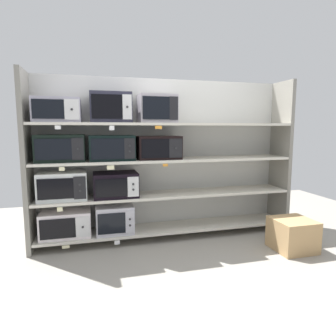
{
  "coord_description": "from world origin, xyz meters",
  "views": [
    {
      "loc": [
        -0.91,
        -3.44,
        1.35
      ],
      "look_at": [
        0.0,
        0.0,
        0.87
      ],
      "focal_mm": 31.33,
      "sensor_mm": 36.0,
      "label": 1
    }
  ],
  "objects_px": {
    "microwave_2": "(63,186)",
    "microwave_3": "(116,184)",
    "microwave_8": "(110,108)",
    "microwave_9": "(157,109)",
    "shipping_carton": "(292,235)",
    "microwave_6": "(159,148)",
    "microwave_5": "(112,148)",
    "microwave_1": "(114,218)",
    "microwave_0": "(66,223)",
    "microwave_4": "(61,148)",
    "microwave_7": "(57,110)"
  },
  "relations": [
    {
      "from": "microwave_2",
      "to": "shipping_carton",
      "type": "bearing_deg",
      "value": -16.9
    },
    {
      "from": "shipping_carton",
      "to": "microwave_8",
      "type": "bearing_deg",
      "value": 158.67
    },
    {
      "from": "microwave_7",
      "to": "microwave_9",
      "type": "relative_size",
      "value": 1.12
    },
    {
      "from": "microwave_7",
      "to": "microwave_2",
      "type": "bearing_deg",
      "value": 0.21
    },
    {
      "from": "microwave_2",
      "to": "microwave_8",
      "type": "relative_size",
      "value": 1.16
    },
    {
      "from": "microwave_4",
      "to": "microwave_8",
      "type": "bearing_deg",
      "value": -0.01
    },
    {
      "from": "microwave_6",
      "to": "microwave_5",
      "type": "bearing_deg",
      "value": -179.99
    },
    {
      "from": "microwave_7",
      "to": "microwave_6",
      "type": "bearing_deg",
      "value": -0.01
    },
    {
      "from": "microwave_3",
      "to": "microwave_5",
      "type": "xyz_separation_m",
      "value": [
        -0.03,
        -0.0,
        0.43
      ]
    },
    {
      "from": "microwave_1",
      "to": "microwave_8",
      "type": "bearing_deg",
      "value": -179.34
    },
    {
      "from": "microwave_5",
      "to": "shipping_carton",
      "type": "height_order",
      "value": "microwave_5"
    },
    {
      "from": "microwave_5",
      "to": "microwave_9",
      "type": "distance_m",
      "value": 0.7
    },
    {
      "from": "microwave_1",
      "to": "microwave_5",
      "type": "relative_size",
      "value": 0.85
    },
    {
      "from": "microwave_4",
      "to": "microwave_1",
      "type": "bearing_deg",
      "value": 0.01
    },
    {
      "from": "microwave_3",
      "to": "microwave_9",
      "type": "distance_m",
      "value": 1.02
    },
    {
      "from": "microwave_2",
      "to": "microwave_3",
      "type": "height_order",
      "value": "microwave_2"
    },
    {
      "from": "microwave_9",
      "to": "microwave_2",
      "type": "bearing_deg",
      "value": 179.99
    },
    {
      "from": "microwave_7",
      "to": "shipping_carton",
      "type": "distance_m",
      "value": 2.94
    },
    {
      "from": "microwave_3",
      "to": "shipping_carton",
      "type": "relative_size",
      "value": 1.22
    },
    {
      "from": "microwave_4",
      "to": "microwave_9",
      "type": "xyz_separation_m",
      "value": [
        1.1,
        -0.0,
        0.45
      ]
    },
    {
      "from": "microwave_2",
      "to": "microwave_4",
      "type": "bearing_deg",
      "value": -178.42
    },
    {
      "from": "microwave_0",
      "to": "microwave_4",
      "type": "xyz_separation_m",
      "value": [
        -0.02,
        0.0,
        0.86
      ]
    },
    {
      "from": "microwave_0",
      "to": "microwave_7",
      "type": "relative_size",
      "value": 1.13
    },
    {
      "from": "microwave_3",
      "to": "microwave_0",
      "type": "bearing_deg",
      "value": -179.99
    },
    {
      "from": "microwave_0",
      "to": "microwave_9",
      "type": "relative_size",
      "value": 1.27
    },
    {
      "from": "microwave_2",
      "to": "microwave_4",
      "type": "height_order",
      "value": "microwave_4"
    },
    {
      "from": "microwave_8",
      "to": "microwave_9",
      "type": "height_order",
      "value": "microwave_8"
    },
    {
      "from": "microwave_4",
      "to": "microwave_8",
      "type": "height_order",
      "value": "microwave_8"
    },
    {
      "from": "microwave_4",
      "to": "microwave_7",
      "type": "distance_m",
      "value": 0.41
    },
    {
      "from": "microwave_2",
      "to": "microwave_5",
      "type": "bearing_deg",
      "value": -0.04
    },
    {
      "from": "microwave_7",
      "to": "microwave_3",
      "type": "bearing_deg",
      "value": 0.01
    },
    {
      "from": "microwave_3",
      "to": "microwave_6",
      "type": "bearing_deg",
      "value": -0.02
    },
    {
      "from": "microwave_0",
      "to": "microwave_5",
      "type": "xyz_separation_m",
      "value": [
        0.54,
        -0.0,
        0.86
      ]
    },
    {
      "from": "microwave_6",
      "to": "microwave_4",
      "type": "bearing_deg",
      "value": 179.99
    },
    {
      "from": "microwave_5",
      "to": "microwave_8",
      "type": "relative_size",
      "value": 1.12
    },
    {
      "from": "microwave_7",
      "to": "microwave_8",
      "type": "height_order",
      "value": "microwave_8"
    },
    {
      "from": "microwave_2",
      "to": "microwave_8",
      "type": "bearing_deg",
      "value": -0.02
    },
    {
      "from": "microwave_6",
      "to": "shipping_carton",
      "type": "distance_m",
      "value": 1.82
    },
    {
      "from": "microwave_1",
      "to": "microwave_2",
      "type": "xyz_separation_m",
      "value": [
        -0.57,
        0.0,
        0.42
      ]
    },
    {
      "from": "microwave_0",
      "to": "microwave_8",
      "type": "bearing_deg",
      "value": -0.01
    },
    {
      "from": "microwave_2",
      "to": "microwave_5",
      "type": "height_order",
      "value": "microwave_5"
    },
    {
      "from": "microwave_8",
      "to": "microwave_6",
      "type": "bearing_deg",
      "value": -0.0
    },
    {
      "from": "microwave_5",
      "to": "microwave_6",
      "type": "bearing_deg",
      "value": 0.01
    },
    {
      "from": "microwave_0",
      "to": "shipping_carton",
      "type": "xyz_separation_m",
      "value": [
        2.46,
        -0.75,
        -0.1
      ]
    },
    {
      "from": "microwave_0",
      "to": "microwave_8",
      "type": "relative_size",
      "value": 1.22
    },
    {
      "from": "microwave_2",
      "to": "microwave_3",
      "type": "xyz_separation_m",
      "value": [
        0.59,
        0.0,
        -0.01
      ]
    },
    {
      "from": "microwave_1",
      "to": "microwave_5",
      "type": "distance_m",
      "value": 0.84
    },
    {
      "from": "microwave_1",
      "to": "microwave_4",
      "type": "xyz_separation_m",
      "value": [
        -0.57,
        -0.0,
        0.85
      ]
    },
    {
      "from": "microwave_6",
      "to": "microwave_2",
      "type": "bearing_deg",
      "value": 179.99
    },
    {
      "from": "microwave_5",
      "to": "microwave_8",
      "type": "bearing_deg",
      "value": 178.44
    }
  ]
}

